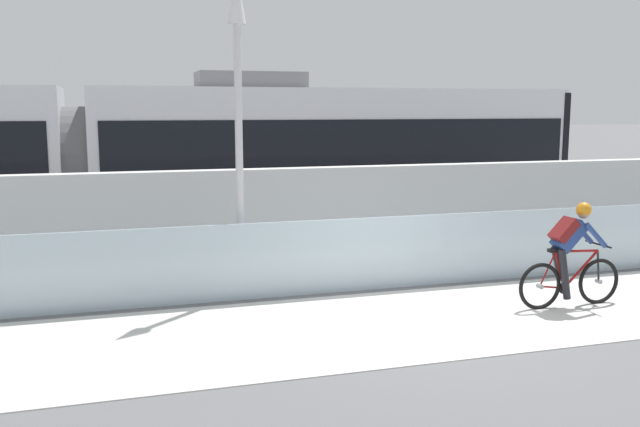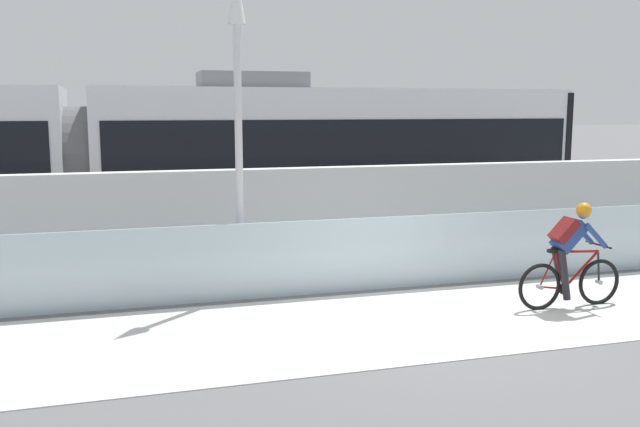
% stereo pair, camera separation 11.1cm
% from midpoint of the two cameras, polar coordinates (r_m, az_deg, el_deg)
% --- Properties ---
extents(ground_plane, '(200.00, 200.00, 0.00)m').
position_cam_midpoint_polar(ground_plane, '(10.23, 8.88, -8.64)').
color(ground_plane, slate).
extents(bike_path_deck, '(32.00, 3.20, 0.01)m').
position_cam_midpoint_polar(bike_path_deck, '(10.23, 8.89, -8.61)').
color(bike_path_deck, silver).
rests_on(bike_path_deck, ground).
extents(glass_parapet, '(32.00, 0.05, 1.22)m').
position_cam_midpoint_polar(glass_parapet, '(11.72, 5.10, -3.26)').
color(glass_parapet, silver).
rests_on(glass_parapet, ground).
extents(concrete_barrier_wall, '(32.00, 0.36, 1.92)m').
position_cam_midpoint_polar(concrete_barrier_wall, '(13.32, 2.29, -0.27)').
color(concrete_barrier_wall, silver).
rests_on(concrete_barrier_wall, ground).
extents(tram_rail_near, '(32.00, 0.08, 0.01)m').
position_cam_midpoint_polar(tram_rail_near, '(15.82, -0.61, -2.36)').
color(tram_rail_near, '#595654').
rests_on(tram_rail_near, ground).
extents(tram_rail_far, '(32.00, 0.08, 0.01)m').
position_cam_midpoint_polar(tram_rail_far, '(17.18, -1.91, -1.48)').
color(tram_rail_far, '#595654').
rests_on(tram_rail_far, ground).
extents(tram, '(22.56, 2.54, 3.81)m').
position_cam_midpoint_polar(tram, '(15.72, -18.94, 4.06)').
color(tram, silver).
rests_on(tram, ground).
extents(cyclist_on_bike, '(1.77, 0.58, 1.61)m').
position_cam_midpoint_polar(cyclist_on_bike, '(11.23, 20.08, -3.29)').
color(cyclist_on_bike, black).
rests_on(cyclist_on_bike, ground).
extents(lamp_post_antenna, '(0.28, 0.28, 5.20)m').
position_cam_midpoint_polar(lamp_post_antenna, '(11.14, -6.45, 9.98)').
color(lamp_post_antenna, gray).
rests_on(lamp_post_antenna, ground).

